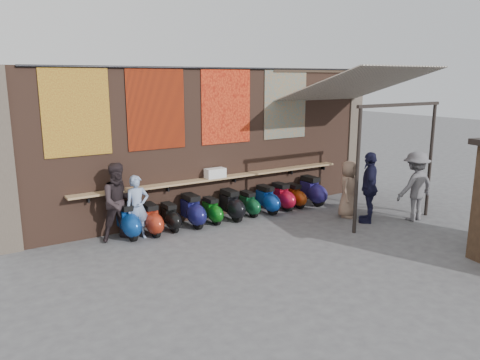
{
  "coord_description": "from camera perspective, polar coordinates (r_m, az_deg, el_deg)",
  "views": [
    {
      "loc": [
        -6.2,
        -8.31,
        3.75
      ],
      "look_at": [
        -0.09,
        1.2,
        1.26
      ],
      "focal_mm": 35.0,
      "sensor_mm": 36.0,
      "label": 1
    }
  ],
  "objects": [
    {
      "name": "shelf_box",
      "position": [
        12.46,
        -3.04,
        0.84
      ],
      "size": [
        0.54,
        0.27,
        0.26
      ],
      "primitive_type": "cube",
      "color": "white",
      "rests_on": "eating_counter"
    },
    {
      "name": "awning_canvas",
      "position": [
        13.38,
        14.02,
        11.2
      ],
      "size": [
        3.2,
        3.28,
        0.97
      ],
      "primitive_type": "cube",
      "rotation": [
        -0.28,
        0.0,
        0.0
      ],
      "color": "beige",
      "rests_on": "brick_wall"
    },
    {
      "name": "eating_counter",
      "position": [
        12.6,
        -2.45,
        0.27
      ],
      "size": [
        8.0,
        0.32,
        0.05
      ],
      "primitive_type": "cube",
      "color": "#9E7A51",
      "rests_on": "brick_wall"
    },
    {
      "name": "scooter_stool_3",
      "position": [
        12.01,
        -5.82,
        -3.78
      ],
      "size": [
        0.39,
        0.87,
        0.83
      ],
      "primitive_type": null,
      "color": "#161754",
      "rests_on": "ground"
    },
    {
      "name": "scooter_stool_8",
      "position": [
        13.55,
        5.16,
        -2.04
      ],
      "size": [
        0.36,
        0.8,
        0.76
      ],
      "primitive_type": null,
      "color": "#AC0D27",
      "rests_on": "ground"
    },
    {
      "name": "hang_rail",
      "position": [
        12.44,
        -2.91,
        13.46
      ],
      "size": [
        9.5,
        0.06,
        0.06
      ],
      "primitive_type": "cylinder",
      "rotation": [
        0.0,
        1.57,
        0.0
      ],
      "color": "black",
      "rests_on": "brick_wall"
    },
    {
      "name": "scooter_stool_9",
      "position": [
        13.86,
        6.69,
        -1.91
      ],
      "size": [
        0.32,
        0.72,
        0.68
      ],
      "primitive_type": null,
      "color": "maroon",
      "rests_on": "ground"
    },
    {
      "name": "tapestry_orange",
      "position": [
        12.62,
        -1.69,
        9.01
      ],
      "size": [
        1.5,
        0.02,
        2.0
      ],
      "primitive_type": "cube",
      "color": "#DF431B",
      "rests_on": "brick_wall"
    },
    {
      "name": "scooter_stool_5",
      "position": [
        12.52,
        -1.07,
        -3.09
      ],
      "size": [
        0.38,
        0.85,
        0.81
      ],
      "primitive_type": null,
      "color": "black",
      "rests_on": "ground"
    },
    {
      "name": "shopper_grey",
      "position": [
        13.23,
        20.59,
        -0.7
      ],
      "size": [
        1.23,
        0.74,
        1.86
      ],
      "primitive_type": "imported",
      "rotation": [
        0.0,
        0.0,
        3.1
      ],
      "color": "#5E5C62",
      "rests_on": "ground"
    },
    {
      "name": "shopper_tan",
      "position": [
        13.04,
        13.05,
        -1.06
      ],
      "size": [
        0.91,
        0.81,
        1.57
      ],
      "primitive_type": "imported",
      "rotation": [
        0.0,
        0.0,
        0.52
      ],
      "color": "#816552",
      "rests_on": "ground"
    },
    {
      "name": "brick_wall",
      "position": [
        12.76,
        -3.33,
        4.52
      ],
      "size": [
        10.0,
        0.4,
        4.0
      ],
      "primitive_type": "cube",
      "color": "brown",
      "rests_on": "ground"
    },
    {
      "name": "diner_right",
      "position": [
        11.19,
        -14.47,
        -2.61
      ],
      "size": [
        0.9,
        0.7,
        1.84
      ],
      "primitive_type": "imported",
      "rotation": [
        0.0,
        0.0,
        0.01
      ],
      "color": "#292022",
      "rests_on": "ground"
    },
    {
      "name": "scooter_stool_0",
      "position": [
        11.43,
        -13.48,
        -4.91
      ],
      "size": [
        0.39,
        0.87,
        0.83
      ],
      "primitive_type": null,
      "color": "navy",
      "rests_on": "ground"
    },
    {
      "name": "scooter_stool_2",
      "position": [
        11.8,
        -8.5,
        -4.52
      ],
      "size": [
        0.32,
        0.72,
        0.68
      ],
      "primitive_type": null,
      "color": "black",
      "rests_on": "ground"
    },
    {
      "name": "tapestry_sun",
      "position": [
        11.72,
        -10.19,
        8.56
      ],
      "size": [
        1.5,
        0.02,
        2.0
      ],
      "primitive_type": "cube",
      "color": "red",
      "rests_on": "brick_wall"
    },
    {
      "name": "awning_post_left",
      "position": [
        11.54,
        14.11,
        1.06
      ],
      "size": [
        0.09,
        0.09,
        3.1
      ],
      "primitive_type": "cylinder",
      "color": "black",
      "rests_on": "ground"
    },
    {
      "name": "shopper_navy",
      "position": [
        12.68,
        15.47,
        -0.87
      ],
      "size": [
        1.12,
        1.08,
        1.87
      ],
      "primitive_type": "imported",
      "rotation": [
        0.0,
        0.0,
        3.88
      ],
      "color": "black",
      "rests_on": "ground"
    },
    {
      "name": "ground",
      "position": [
        11.03,
        3.78,
        -7.49
      ],
      "size": [
        70.0,
        70.0,
        0.0
      ],
      "primitive_type": "plane",
      "color": "#474749",
      "rests_on": "ground"
    },
    {
      "name": "pier_left",
      "position": [
        11.2,
        -27.19,
        2.05
      ],
      "size": [
        0.5,
        0.5,
        4.0
      ],
      "primitive_type": "cube",
      "color": "#4C4238",
      "rests_on": "ground"
    },
    {
      "name": "scooter_stool_7",
      "position": [
        13.16,
        3.29,
        -2.42
      ],
      "size": [
        0.36,
        0.81,
        0.77
      ],
      "primitive_type": null,
      "color": "navy",
      "rests_on": "ground"
    },
    {
      "name": "diner_left",
      "position": [
        11.27,
        -12.41,
        -3.26
      ],
      "size": [
        0.59,
        0.41,
        1.52
      ],
      "primitive_type": "imported",
      "rotation": [
        0.0,
        0.0,
        -0.09
      ],
      "color": "#8297BD",
      "rests_on": "ground"
    },
    {
      "name": "scooter_stool_4",
      "position": [
        12.27,
        -3.44,
        -3.76
      ],
      "size": [
        0.32,
        0.71,
        0.67
      ],
      "primitive_type": null,
      "color": "#0D6012",
      "rests_on": "ground"
    },
    {
      "name": "pier_right",
      "position": [
        15.95,
        13.25,
        5.79
      ],
      "size": [
        0.5,
        0.5,
        4.0
      ],
      "primitive_type": "cube",
      "color": "#4C4238",
      "rests_on": "ground"
    },
    {
      "name": "scooter_stool_6",
      "position": [
        12.9,
        1.1,
        -2.93
      ],
      "size": [
        0.32,
        0.7,
        0.67
      ],
      "primitive_type": null,
      "color": "#0D4524",
      "rests_on": "ground"
    },
    {
      "name": "scooter_stool_1",
      "position": [
        11.54,
        -10.77,
        -4.78
      ],
      "size": [
        0.36,
        0.8,
        0.76
      ],
      "primitive_type": null,
      "color": "#AB2C16",
      "rests_on": "ground"
    },
    {
      "name": "awning_post_right",
      "position": [
        13.7,
        22.19,
        2.25
      ],
      "size": [
        0.09,
        0.09,
        3.1
      ],
      "primitive_type": "cylinder",
      "color": "black",
      "rests_on": "ground"
    },
    {
      "name": "awning_header",
      "position": [
        12.41,
        18.98,
        8.66
      ],
      "size": [
        3.0,
        0.08,
        0.08
      ],
      "primitive_type": "cube",
      "color": "black",
      "rests_on": "awning_post_left"
    },
    {
      "name": "awning_ledger",
      "position": [
        14.52,
        9.44,
        13.04
      ],
      "size": [
        3.3,
        0.08,
        0.12
      ],
      "primitive_type": "cube",
      "color": "#33261C",
      "rests_on": "brick_wall"
    },
    {
      "name": "tapestry_redgold",
      "position": [
        11.13,
        -19.32,
        7.87
      ],
      "size": [
        1.5,
        0.02,
        2.0
      ],
      "primitive_type": "cube",
      "color": "maroon",
      "rests_on": "brick_wall"
    },
    {
      "name": "scooter_stool_10",
      "position": [
        14.17,
        8.76,
        -1.31
      ],
      "size": [
        0.4,
        0.89,
        0.84
      ],
      "primitive_type": null,
      "color": "navy",
      "rests_on": "ground"
    },
    {
      "name": "tapestry_multi",
      "position": [
        13.76,
        5.56,
        9.24
      ],
      "size": [
        1.5,
        0.02,
        2.0
      ],
      "primitive_type": "cube",
      "color": "#246D86",
      "rests_on": "brick_wall"
    }
  ]
}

